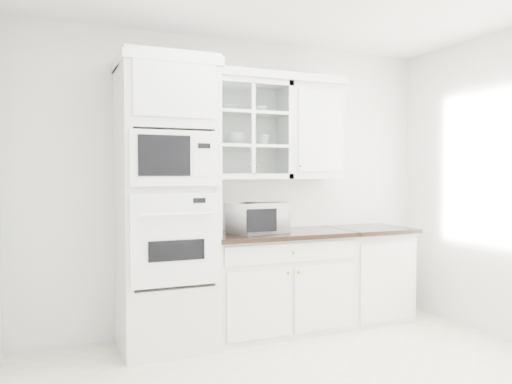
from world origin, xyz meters
name	(u,v)px	position (x,y,z in m)	size (l,w,h in m)	color
room_shell	(304,126)	(0.00, 0.43, 1.78)	(4.00, 3.50, 2.70)	white
oven_column	(166,204)	(-0.75, 1.42, 1.20)	(0.76, 0.68, 2.40)	silver
base_cabinet_run	(277,281)	(0.28, 1.45, 0.46)	(1.32, 0.67, 0.92)	silver
extra_base_cabinet	(368,273)	(1.28, 1.45, 0.46)	(0.72, 0.67, 0.92)	silver
upper_cabinet_glass	(246,130)	(0.03, 1.58, 1.85)	(0.80, 0.33, 0.90)	silver
upper_cabinet_solid	(311,132)	(0.71, 1.58, 1.85)	(0.55, 0.33, 0.90)	silver
crown_molding	(236,75)	(-0.07, 1.56, 2.33)	(2.14, 0.38, 0.07)	white
countertop_microwave	(257,218)	(0.06, 1.41, 1.06)	(0.47, 0.39, 0.28)	white
bowl_a	(228,108)	(-0.15, 1.59, 2.04)	(0.22, 0.22, 0.05)	white
bowl_b	(258,110)	(0.15, 1.58, 2.04)	(0.18, 0.18, 0.06)	white
cup_a	(236,139)	(-0.07, 1.58, 1.77)	(0.14, 0.14, 0.11)	white
cup_b	(263,140)	(0.19, 1.57, 1.76)	(0.11, 0.11, 0.10)	white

